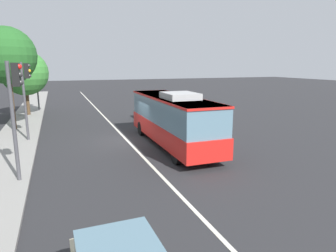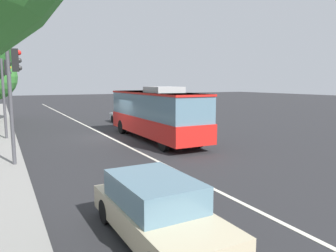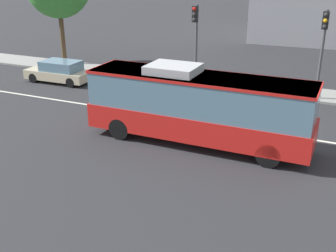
% 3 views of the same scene
% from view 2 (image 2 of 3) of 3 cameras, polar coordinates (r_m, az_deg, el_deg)
% --- Properties ---
extents(ground_plane, '(160.00, 160.00, 0.00)m').
position_cam_2_polar(ground_plane, '(22.10, -10.54, -1.99)').
color(ground_plane, '#28282B').
extents(lane_centre_line, '(76.00, 0.16, 0.01)m').
position_cam_2_polar(lane_centre_line, '(22.10, -10.54, -1.98)').
color(lane_centre_line, silver).
rests_on(lane_centre_line, ground_plane).
extents(transit_bus, '(10.01, 2.55, 3.46)m').
position_cam_2_polar(transit_bus, '(20.56, -2.25, 2.50)').
color(transit_bus, red).
rests_on(transit_bus, ground_plane).
extents(sedan_silver, '(4.57, 1.98, 1.46)m').
position_cam_2_polar(sedan_silver, '(29.24, -7.28, 1.88)').
color(sedan_silver, '#B7BABF').
rests_on(sedan_silver, ground_plane).
extents(sedan_beige, '(4.53, 1.88, 1.46)m').
position_cam_2_polar(sedan_beige, '(7.80, -2.00, -14.72)').
color(sedan_beige, '#C6B793').
rests_on(sedan_beige, ground_plane).
extents(traffic_light_near_corner, '(0.33, 0.62, 5.20)m').
position_cam_2_polar(traffic_light_near_corner, '(22.74, -27.11, 6.59)').
color(traffic_light_near_corner, '#47474C').
rests_on(traffic_light_near_corner, ground_plane).
extents(traffic_light_mid_block, '(0.34, 0.62, 5.20)m').
position_cam_2_polar(traffic_light_mid_block, '(15.23, -25.98, 6.47)').
color(traffic_light_mid_block, '#47474C').
rests_on(traffic_light_mid_block, ground_plane).
extents(traffic_light_far_corner, '(0.33, 0.62, 5.20)m').
position_cam_2_polar(traffic_light_far_corner, '(36.45, -27.31, 6.71)').
color(traffic_light_far_corner, '#47474C').
rests_on(traffic_light_far_corner, ground_plane).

